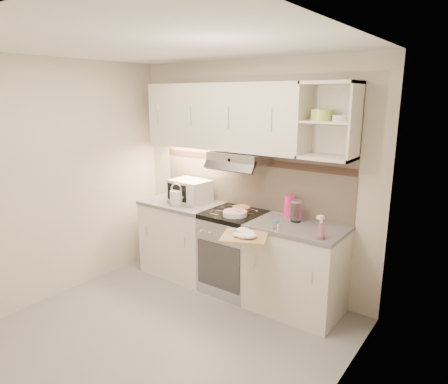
# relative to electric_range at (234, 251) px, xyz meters

# --- Properties ---
(ground) EXTENTS (3.00, 3.00, 0.00)m
(ground) POSITION_rel_electric_range_xyz_m (0.00, -1.10, -0.45)
(ground) COLOR gray
(ground) RESTS_ON ground
(room_shell) EXTENTS (3.04, 2.84, 2.52)m
(room_shell) POSITION_rel_electric_range_xyz_m (0.00, -0.73, 1.18)
(room_shell) COLOR beige
(room_shell) RESTS_ON ground
(base_cabinet_left) EXTENTS (0.90, 0.60, 0.86)m
(base_cabinet_left) POSITION_rel_electric_range_xyz_m (-0.75, 0.00, -0.02)
(base_cabinet_left) COLOR silver
(base_cabinet_left) RESTS_ON ground
(worktop_left) EXTENTS (0.92, 0.62, 0.04)m
(worktop_left) POSITION_rel_electric_range_xyz_m (-0.75, 0.00, 0.43)
(worktop_left) COLOR slate
(worktop_left) RESTS_ON base_cabinet_left
(base_cabinet_right) EXTENTS (0.90, 0.60, 0.86)m
(base_cabinet_right) POSITION_rel_electric_range_xyz_m (0.75, 0.00, -0.02)
(base_cabinet_right) COLOR silver
(base_cabinet_right) RESTS_ON ground
(worktop_right) EXTENTS (0.92, 0.62, 0.04)m
(worktop_right) POSITION_rel_electric_range_xyz_m (0.75, 0.00, 0.43)
(worktop_right) COLOR slate
(worktop_right) RESTS_ON base_cabinet_right
(electric_range) EXTENTS (0.60, 0.60, 0.90)m
(electric_range) POSITION_rel_electric_range_xyz_m (0.00, 0.00, 0.00)
(electric_range) COLOR #B7B7BC
(electric_range) RESTS_ON ground
(microwave) EXTENTS (0.47, 0.36, 0.26)m
(microwave) POSITION_rel_electric_range_xyz_m (-0.69, 0.07, 0.58)
(microwave) COLOR silver
(microwave) RESTS_ON worktop_left
(watering_can) EXTENTS (0.28, 0.17, 0.25)m
(watering_can) POSITION_rel_electric_range_xyz_m (-0.72, -0.12, 0.54)
(watering_can) COLOR silver
(watering_can) RESTS_ON worktop_left
(plate_stack) EXTENTS (0.25, 0.25, 0.05)m
(plate_stack) POSITION_rel_electric_range_xyz_m (0.08, -0.10, 0.47)
(plate_stack) COLOR white
(plate_stack) RESTS_ON electric_range
(bread_loaf) EXTENTS (0.19, 0.19, 0.05)m
(bread_loaf) POSITION_rel_electric_range_xyz_m (0.03, 0.09, 0.47)
(bread_loaf) COLOR #AC6C4E
(bread_loaf) RESTS_ON electric_range
(pink_pitcher) EXTENTS (0.12, 0.11, 0.23)m
(pink_pitcher) POSITION_rel_electric_range_xyz_m (0.56, 0.19, 0.56)
(pink_pitcher) COLOR #ED287F
(pink_pitcher) RESTS_ON worktop_right
(glass_jar) EXTENTS (0.12, 0.12, 0.22)m
(glass_jar) POSITION_rel_electric_range_xyz_m (0.68, 0.10, 0.56)
(glass_jar) COLOR white
(glass_jar) RESTS_ON worktop_right
(spice_jar) EXTENTS (0.05, 0.05, 0.08)m
(spice_jar) POSITION_rel_electric_range_xyz_m (0.62, -0.22, 0.49)
(spice_jar) COLOR silver
(spice_jar) RESTS_ON worktop_right
(spray_bottle) EXTENTS (0.09, 0.09, 0.23)m
(spray_bottle) POSITION_rel_electric_range_xyz_m (1.07, -0.22, 0.54)
(spray_bottle) COLOR pink
(spray_bottle) RESTS_ON worktop_right
(cutting_board) EXTENTS (0.52, 0.49, 0.02)m
(cutting_board) POSITION_rel_electric_range_xyz_m (0.46, -0.50, 0.42)
(cutting_board) COLOR tan
(cutting_board) RESTS_ON base_cabinet_right
(dish_towel) EXTENTS (0.25, 0.22, 0.06)m
(dish_towel) POSITION_rel_electric_range_xyz_m (0.47, -0.52, 0.46)
(dish_towel) COLOR beige
(dish_towel) RESTS_ON cutting_board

